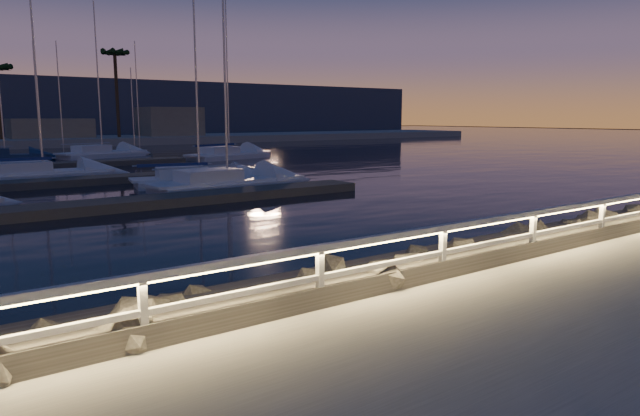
# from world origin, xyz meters

# --- Properties ---
(ground) EXTENTS (400.00, 400.00, 0.00)m
(ground) POSITION_xyz_m (0.00, 0.00, 0.00)
(ground) COLOR #A8A498
(ground) RESTS_ON ground
(harbor_water) EXTENTS (400.00, 440.00, 0.60)m
(harbor_water) POSITION_xyz_m (0.00, 31.22, -0.97)
(harbor_water) COLOR black
(harbor_water) RESTS_ON ground
(guard_rail) EXTENTS (44.11, 0.12, 1.06)m
(guard_rail) POSITION_xyz_m (-0.07, -0.00, 0.77)
(guard_rail) COLOR silver
(guard_rail) RESTS_ON ground
(riprap) EXTENTS (38.56, 2.45, 1.18)m
(riprap) POSITION_xyz_m (-6.11, 1.71, -0.26)
(riprap) COLOR #5E5951
(riprap) RESTS_ON ground
(floating_docks) EXTENTS (22.00, 36.00, 0.40)m
(floating_docks) POSITION_xyz_m (0.00, 32.50, -0.40)
(floating_docks) COLOR #5F574F
(floating_docks) RESTS_ON ground
(palm_right) EXTENTS (3.00, 3.00, 12.20)m
(palm_right) POSITION_xyz_m (16.00, 72.00, 11.03)
(palm_right) COLOR #463821
(palm_right) RESTS_ON ground
(sailboat_c) EXTENTS (7.52, 3.55, 12.31)m
(sailboat_c) POSITION_xyz_m (5.20, 21.70, -0.20)
(sailboat_c) COLOR silver
(sailboat_c) RESTS_ON ground
(sailboat_d) EXTENTS (8.54, 3.07, 14.19)m
(sailboat_d) POSITION_xyz_m (5.63, 19.16, -0.18)
(sailboat_d) COLOR silver
(sailboat_d) RESTS_ON ground
(sailboat_g) EXTENTS (7.92, 2.50, 13.35)m
(sailboat_g) POSITION_xyz_m (-1.22, 29.86, -0.18)
(sailboat_g) COLOR silver
(sailboat_g) RESTS_ON ground
(sailboat_k) EXTENTS (8.61, 4.80, 14.10)m
(sailboat_k) POSITION_xyz_m (6.90, 47.26, -0.16)
(sailboat_k) COLOR silver
(sailboat_k) RESTS_ON ground
(sailboat_l) EXTENTS (8.90, 4.80, 14.51)m
(sailboat_l) POSITION_xyz_m (15.69, 38.84, -0.18)
(sailboat_l) COLOR silver
(sailboat_l) RESTS_ON ground
(sailboat_n) EXTENTS (7.07, 2.92, 11.71)m
(sailboat_n) POSITION_xyz_m (-0.94, 48.31, -0.19)
(sailboat_n) COLOR navy
(sailboat_n) RESTS_ON ground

